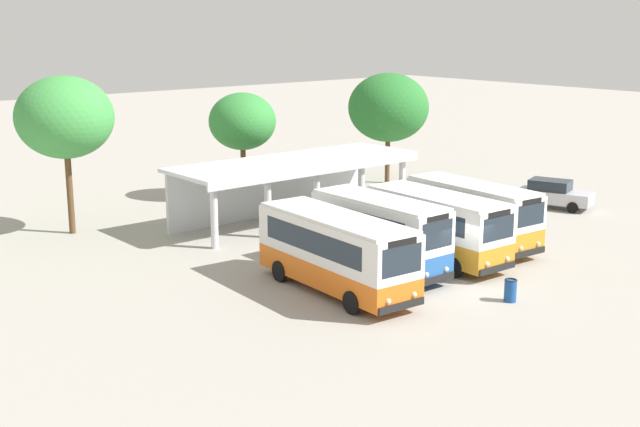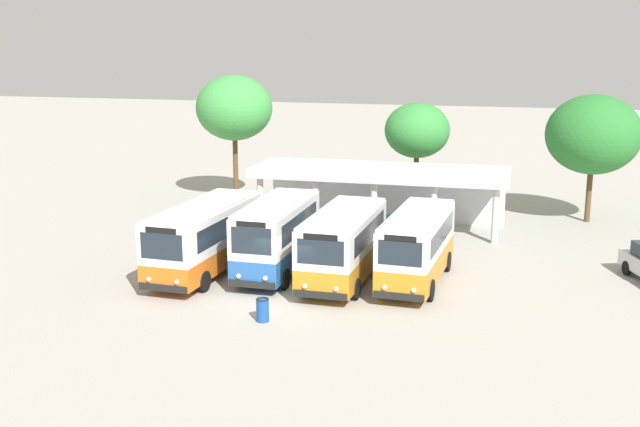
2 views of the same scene
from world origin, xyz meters
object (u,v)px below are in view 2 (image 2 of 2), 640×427
at_px(litter_bin_apron, 263,310).
at_px(waiting_chair_fourth_seat, 398,221).
at_px(waiting_chair_second_from_end, 376,220).
at_px(city_bus_middle_cream, 343,243).
at_px(city_bus_fourth_amber, 417,245).
at_px(waiting_chair_middle_seat, 387,221).
at_px(city_bus_second_in_row, 277,234).
at_px(waiting_chair_end_by_column, 364,219).
at_px(city_bus_nearest_orange, 205,236).

bearing_deg(litter_bin_apron, waiting_chair_fourth_seat, 79.62).
bearing_deg(litter_bin_apron, waiting_chair_second_from_end, 84.28).
bearing_deg(city_bus_middle_cream, litter_bin_apron, -108.37).
bearing_deg(waiting_chair_second_from_end, waiting_chair_fourth_seat, -3.03).
distance_m(city_bus_fourth_amber, waiting_chair_middle_seat, 9.68).
xyz_separation_m(city_bus_middle_cream, waiting_chair_second_from_end, (-0.31, 9.80, -1.21)).
relative_size(waiting_chair_second_from_end, waiting_chair_middle_seat, 1.00).
bearing_deg(city_bus_second_in_row, city_bus_middle_cream, -8.12).
height_order(city_bus_middle_cream, waiting_chair_fourth_seat, city_bus_middle_cream).
height_order(waiting_chair_end_by_column, litter_bin_apron, litter_bin_apron).
height_order(city_bus_nearest_orange, litter_bin_apron, city_bus_nearest_orange).
xyz_separation_m(city_bus_fourth_amber, litter_bin_apron, (-4.99, -6.14, -1.26)).
xyz_separation_m(city_bus_middle_cream, litter_bin_apron, (-1.85, -5.58, -1.27)).
relative_size(city_bus_second_in_row, waiting_chair_fourth_seat, 7.99).
bearing_deg(city_bus_middle_cream, waiting_chair_second_from_end, 91.83).
relative_size(waiting_chair_second_from_end, litter_bin_apron, 0.96).
xyz_separation_m(city_bus_nearest_orange, waiting_chair_end_by_column, (5.33, 10.08, -1.23)).
distance_m(waiting_chair_fourth_seat, litter_bin_apron, 15.57).
bearing_deg(city_bus_fourth_amber, city_bus_middle_cream, -169.88).
height_order(city_bus_fourth_amber, litter_bin_apron, city_bus_fourth_amber).
bearing_deg(city_bus_middle_cream, city_bus_second_in_row, 171.88).
relative_size(city_bus_fourth_amber, waiting_chair_end_by_column, 8.45).
distance_m(city_bus_second_in_row, waiting_chair_second_from_end, 9.86).
height_order(city_bus_nearest_orange, city_bus_fourth_amber, city_bus_nearest_orange).
distance_m(city_bus_nearest_orange, city_bus_fourth_amber, 9.45).
bearing_deg(litter_bin_apron, city_bus_middle_cream, 71.63).
height_order(city_bus_nearest_orange, waiting_chair_fourth_seat, city_bus_nearest_orange).
bearing_deg(city_bus_second_in_row, litter_bin_apron, -77.98).
relative_size(city_bus_fourth_amber, waiting_chair_fourth_seat, 8.45).
bearing_deg(litter_bin_apron, city_bus_fourth_amber, 50.91).
bearing_deg(city_bus_fourth_amber, waiting_chair_end_by_column, 113.95).
relative_size(city_bus_second_in_row, city_bus_fourth_amber, 0.95).
height_order(city_bus_middle_cream, city_bus_fourth_amber, city_bus_middle_cream).
xyz_separation_m(city_bus_middle_cream, waiting_chair_fourth_seat, (0.95, 9.73, -1.21)).
relative_size(city_bus_second_in_row, city_bus_middle_cream, 0.94).
distance_m(city_bus_middle_cream, waiting_chair_middle_seat, 9.83).
bearing_deg(waiting_chair_fourth_seat, waiting_chair_second_from_end, 176.97).
bearing_deg(waiting_chair_fourth_seat, waiting_chair_end_by_column, 179.47).
relative_size(city_bus_middle_cream, waiting_chair_middle_seat, 8.48).
bearing_deg(city_bus_nearest_orange, waiting_chair_fourth_seat, 54.30).
bearing_deg(waiting_chair_fourth_seat, city_bus_second_in_row, -113.76).
bearing_deg(city_bus_fourth_amber, litter_bin_apron, -129.09).
bearing_deg(city_bus_fourth_amber, waiting_chair_fourth_seat, 103.39).
xyz_separation_m(waiting_chair_second_from_end, waiting_chair_fourth_seat, (1.26, -0.07, 0.00)).
bearing_deg(waiting_chair_second_from_end, city_bus_middle_cream, -88.17).
bearing_deg(city_bus_middle_cream, waiting_chair_fourth_seat, 84.41).
bearing_deg(city_bus_second_in_row, waiting_chair_middle_seat, 69.61).
relative_size(city_bus_second_in_row, waiting_chair_middle_seat, 7.99).
height_order(city_bus_nearest_orange, waiting_chair_middle_seat, city_bus_nearest_orange).
xyz_separation_m(waiting_chair_end_by_column, waiting_chair_middle_seat, (1.26, -0.00, 0.00)).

